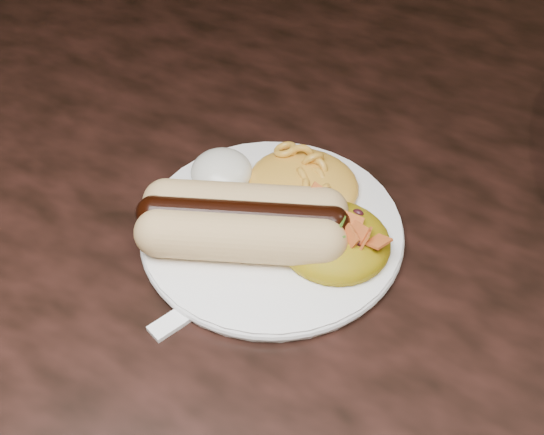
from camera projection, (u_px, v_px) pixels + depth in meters
The scene contains 7 objects.
table at pixel (369, 304), 0.68m from camera, with size 1.60×0.90×0.75m.
plate at pixel (272, 231), 0.60m from camera, with size 0.21×0.21×0.01m, color white.
hotdog at pixel (243, 221), 0.58m from camera, with size 0.13×0.12×0.04m.
mac_and_cheese at pixel (304, 172), 0.62m from camera, with size 0.09×0.08×0.04m, color gold.
sour_cream at pixel (221, 165), 0.63m from camera, with size 0.05×0.05×0.03m, color silver.
taco_salad at pixel (335, 234), 0.57m from camera, with size 0.09×0.08×0.04m.
fork at pixel (208, 299), 0.56m from camera, with size 0.02×0.13×0.00m, color white.
Camera 1 is at (0.13, -0.40, 1.20)m, focal length 50.00 mm.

